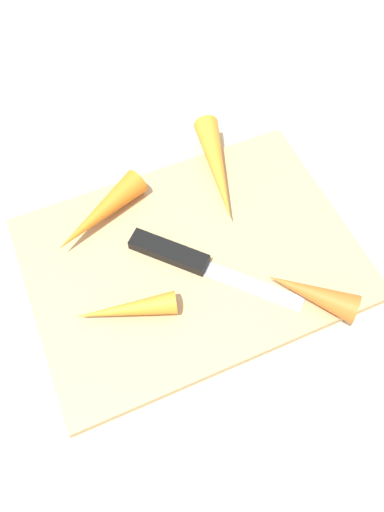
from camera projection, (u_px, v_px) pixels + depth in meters
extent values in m
plane|color=#C6B793|center=(192.00, 261.00, 0.55)|extent=(1.40, 1.40, 0.00)
cube|color=tan|center=(192.00, 259.00, 0.55)|extent=(0.36, 0.26, 0.01)
cube|color=#B7B7BC|center=(253.00, 286.00, 0.52)|extent=(0.09, 0.09, 0.00)
cube|color=black|center=(169.00, 252.00, 0.54)|extent=(0.08, 0.08, 0.01)
cone|color=orange|center=(100.00, 214.00, 0.55)|extent=(0.13, 0.08, 0.03)
cone|color=orange|center=(218.00, 169.00, 0.58)|extent=(0.06, 0.15, 0.03)
cone|color=orange|center=(126.00, 310.00, 0.50)|extent=(0.11, 0.05, 0.02)
cone|color=orange|center=(311.00, 293.00, 0.50)|extent=(0.09, 0.09, 0.03)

